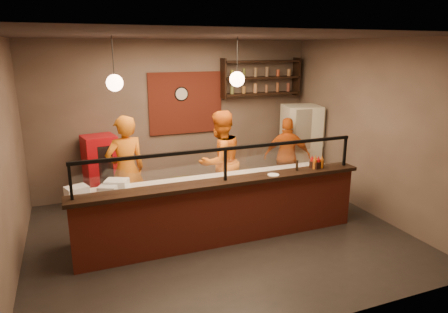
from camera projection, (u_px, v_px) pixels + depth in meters
name	position (u px, v px, depth m)	size (l,w,h in m)	color
floor	(219.00, 235.00, 6.70)	(6.00, 6.00, 0.00)	black
ceiling	(218.00, 36.00, 5.86)	(6.00, 6.00, 0.00)	#372E2B
wall_back	(177.00, 117.00, 8.52)	(6.00, 6.00, 0.00)	#6F5D51
wall_left	(4.00, 161.00, 5.22)	(5.00, 5.00, 0.00)	#6F5D51
wall_right	(370.00, 128.00, 7.34)	(5.00, 5.00, 0.00)	#6F5D51
wall_front	(306.00, 194.00, 4.04)	(6.00, 6.00, 0.00)	#6F5D51
brick_patch	(186.00, 103.00, 8.49)	(1.60, 0.04, 1.30)	maroon
service_counter	(225.00, 214.00, 6.30)	(4.60, 0.25, 1.00)	maroon
counter_ledge	(225.00, 182.00, 6.16)	(4.70, 0.37, 0.06)	black
worktop_cabinet	(214.00, 207.00, 6.77)	(4.60, 0.75, 0.85)	gray
worktop	(214.00, 182.00, 6.65)	(4.60, 0.75, 0.05)	silver
sneeze_guard	(225.00, 161.00, 6.07)	(4.50, 0.05, 0.52)	white
wall_shelving	(261.00, 78.00, 8.83)	(1.84, 0.28, 0.85)	black
wall_clock	(181.00, 94.00, 8.39)	(0.30, 0.30, 0.04)	black
pendant_left	(115.00, 83.00, 5.68)	(0.24, 0.24, 0.77)	black
pendant_right	(237.00, 79.00, 6.35)	(0.24, 0.24, 0.77)	black
cook_left	(126.00, 170.00, 6.95)	(0.71, 0.46, 1.94)	orange
cook_mid	(220.00, 162.00, 7.50)	(0.94, 0.73, 1.93)	orange
cook_right	(287.00, 157.00, 8.39)	(0.97, 0.40, 1.65)	#D05A13
fridge	(300.00, 146.00, 8.91)	(0.76, 0.71, 1.82)	beige
red_cooler	(101.00, 170.00, 7.86)	(0.60, 0.55, 1.40)	#B60C14
pizza_dough	(252.00, 177.00, 6.77)	(0.56, 0.56, 0.01)	beige
prep_tub_a	(117.00, 185.00, 6.17)	(0.33, 0.27, 0.17)	white
prep_tub_b	(77.00, 191.00, 5.91)	(0.31, 0.24, 0.15)	white
prep_tub_c	(108.00, 190.00, 5.99)	(0.27, 0.21, 0.13)	silver
rolling_pin	(189.00, 183.00, 6.40)	(0.07, 0.07, 0.40)	#F0F729
condiment_caddy	(317.00, 164.00, 6.79)	(0.20, 0.16, 0.11)	black
pepper_mill	(297.00, 165.00, 6.63)	(0.04, 0.04, 0.18)	black
small_plate	(273.00, 175.00, 6.39)	(0.19, 0.19, 0.01)	silver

